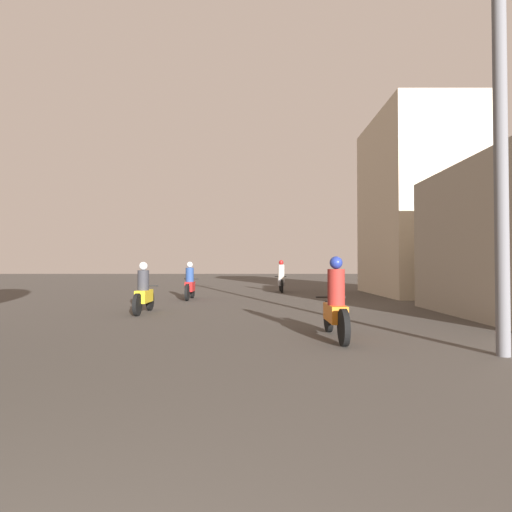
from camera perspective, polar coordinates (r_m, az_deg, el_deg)
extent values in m
cylinder|color=black|center=(8.50, 10.19, -8.50)|extent=(0.10, 0.64, 0.64)
cylinder|color=black|center=(7.11, 12.30, -9.93)|extent=(0.10, 0.64, 0.64)
cube|color=orange|center=(7.78, 11.14, -7.98)|extent=(0.30, 0.95, 0.32)
cylinder|color=black|center=(8.21, 10.50, -5.80)|extent=(0.60, 0.04, 0.04)
cylinder|color=maroon|center=(7.65, 11.27, -4.36)|extent=(0.32, 0.32, 0.67)
sphere|color=navy|center=(7.64, 11.25, -0.94)|extent=(0.24, 0.24, 0.24)
cylinder|color=black|center=(12.64, -15.02, -6.14)|extent=(0.10, 0.62, 0.62)
cylinder|color=black|center=(11.38, -16.72, -6.67)|extent=(0.10, 0.62, 0.62)
cube|color=gold|center=(11.99, -15.82, -5.55)|extent=(0.30, 0.91, 0.36)
cylinder|color=black|center=(12.38, -15.28, -4.12)|extent=(0.60, 0.04, 0.04)
cylinder|color=#2D2D33|center=(11.88, -15.92, -3.35)|extent=(0.32, 0.32, 0.57)
sphere|color=silver|center=(11.87, -15.91, -1.39)|extent=(0.24, 0.24, 0.24)
cylinder|color=black|center=(16.88, -9.17, -4.86)|extent=(0.10, 0.65, 0.65)
cylinder|color=black|center=(15.62, -9.91, -5.15)|extent=(0.10, 0.65, 0.65)
cube|color=red|center=(16.24, -9.53, -4.32)|extent=(0.30, 0.76, 0.38)
cylinder|color=black|center=(16.64, -9.29, -3.25)|extent=(0.60, 0.04, 0.04)
cylinder|color=navy|center=(16.15, -9.56, -2.66)|extent=(0.32, 0.32, 0.56)
sphere|color=silver|center=(16.14, -9.56, -1.24)|extent=(0.24, 0.24, 0.24)
cylinder|color=black|center=(21.06, 3.38, -4.16)|extent=(0.10, 0.65, 0.65)
cylinder|color=black|center=(19.78, 3.60, -4.34)|extent=(0.10, 0.65, 0.65)
cube|color=#ADADB2|center=(20.41, 3.49, -3.75)|extent=(0.30, 0.74, 0.35)
cylinder|color=black|center=(20.81, 3.41, -2.94)|extent=(0.60, 0.04, 0.04)
cylinder|color=silver|center=(20.32, 3.50, -2.26)|extent=(0.32, 0.32, 0.71)
sphere|color=#A51919|center=(20.32, 3.50, -0.92)|extent=(0.24, 0.24, 0.24)
cube|color=beige|center=(20.30, 22.10, 6.67)|extent=(4.14, 6.34, 8.31)
cylinder|color=slate|center=(7.44, 31.44, 13.99)|extent=(0.20, 0.20, 6.66)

